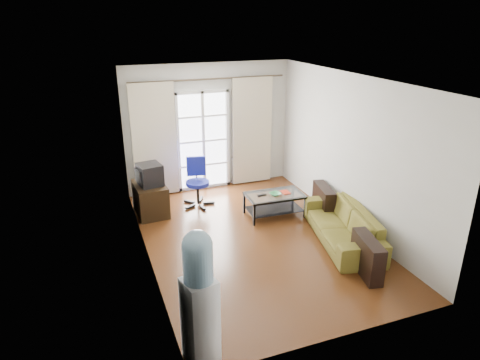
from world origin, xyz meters
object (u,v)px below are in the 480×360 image
at_px(coffee_table, 274,202).
at_px(task_chair, 198,191).
at_px(tv_stand, 150,199).
at_px(crt_tv, 149,175).
at_px(sofa, 343,225).
at_px(water_cooler, 199,296).

height_order(coffee_table, task_chair, task_chair).
relative_size(tv_stand, task_chair, 0.86).
xyz_separation_m(tv_stand, crt_tv, (0.00, -0.04, 0.51)).
bearing_deg(tv_stand, task_chair, 1.69).
distance_m(tv_stand, crt_tv, 0.51).
relative_size(sofa, crt_tv, 4.22).
xyz_separation_m(sofa, task_chair, (-1.90, 2.29, -0.01)).
xyz_separation_m(coffee_table, crt_tv, (-2.19, 0.88, 0.53)).
height_order(sofa, coffee_table, sofa).
height_order(crt_tv, water_cooler, water_cooler).
distance_m(coffee_table, crt_tv, 2.42).
height_order(crt_tv, task_chair, crt_tv).
xyz_separation_m(sofa, coffee_table, (-0.67, 1.29, -0.01)).
relative_size(coffee_table, task_chair, 1.14).
distance_m(crt_tv, water_cooler, 3.94).
relative_size(tv_stand, crt_tv, 1.64).
xyz_separation_m(coffee_table, tv_stand, (-2.19, 0.92, 0.02)).
distance_m(tv_stand, water_cooler, 4.01).
bearing_deg(crt_tv, tv_stand, 85.66).
xyz_separation_m(coffee_table, water_cooler, (-2.30, -3.06, 0.56)).
bearing_deg(coffee_table, tv_stand, 157.22).
bearing_deg(sofa, tv_stand, -115.06).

